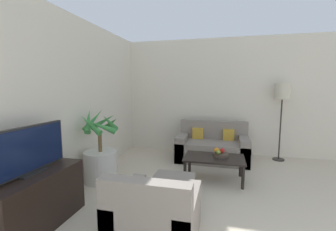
% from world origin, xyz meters
% --- Properties ---
extents(wall_back, '(7.67, 0.06, 2.70)m').
position_xyz_m(wall_back, '(0.00, 5.88, 1.35)').
color(wall_back, beige).
rests_on(wall_back, ground_plane).
extents(wall_left, '(0.06, 7.45, 2.70)m').
position_xyz_m(wall_left, '(-3.07, 2.92, 1.35)').
color(wall_left, beige).
rests_on(wall_left, ground_plane).
extents(tv_console, '(0.52, 1.11, 0.63)m').
position_xyz_m(tv_console, '(-2.75, 2.35, 0.32)').
color(tv_console, black).
rests_on(tv_console, ground_plane).
extents(television, '(0.18, 0.95, 0.52)m').
position_xyz_m(television, '(-2.74, 2.35, 0.89)').
color(television, black).
rests_on(television, tv_console).
extents(potted_palm, '(0.63, 0.69, 1.22)m').
position_xyz_m(potted_palm, '(-2.69, 3.68, 0.39)').
color(potted_palm, beige).
rests_on(potted_palm, ground_plane).
extents(sofa_loveseat, '(1.49, 0.84, 0.82)m').
position_xyz_m(sofa_loveseat, '(-0.93, 5.26, 0.28)').
color(sofa_loveseat, gray).
rests_on(sofa_loveseat, ground_plane).
extents(floor_lamp, '(0.30, 0.30, 1.65)m').
position_xyz_m(floor_lamp, '(0.47, 5.59, 1.39)').
color(floor_lamp, '#2D2823').
rests_on(floor_lamp, ground_plane).
extents(coffee_table, '(1.00, 0.61, 0.40)m').
position_xyz_m(coffee_table, '(-0.85, 4.18, 0.35)').
color(coffee_table, black).
rests_on(coffee_table, ground_plane).
extents(fruit_bowl, '(0.26, 0.26, 0.05)m').
position_xyz_m(fruit_bowl, '(-0.74, 4.24, 0.42)').
color(fruit_bowl, '#42382D').
rests_on(fruit_bowl, coffee_table).
extents(apple_red, '(0.08, 0.08, 0.08)m').
position_xyz_m(apple_red, '(-0.72, 4.28, 0.49)').
color(apple_red, red).
rests_on(apple_red, fruit_bowl).
extents(apple_green, '(0.07, 0.07, 0.07)m').
position_xyz_m(apple_green, '(-0.79, 4.18, 0.49)').
color(apple_green, olive).
rests_on(apple_green, fruit_bowl).
extents(orange_fruit, '(0.09, 0.09, 0.09)m').
position_xyz_m(orange_fruit, '(-0.82, 4.26, 0.49)').
color(orange_fruit, orange).
rests_on(orange_fruit, fruit_bowl).
extents(armchair, '(0.83, 0.85, 0.77)m').
position_xyz_m(armchair, '(-1.37, 2.46, 0.26)').
color(armchair, gray).
rests_on(armchair, ground_plane).
extents(ottoman, '(0.55, 0.47, 0.36)m').
position_xyz_m(ottoman, '(-1.36, 3.28, 0.18)').
color(ottoman, gray).
rests_on(ottoman, ground_plane).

